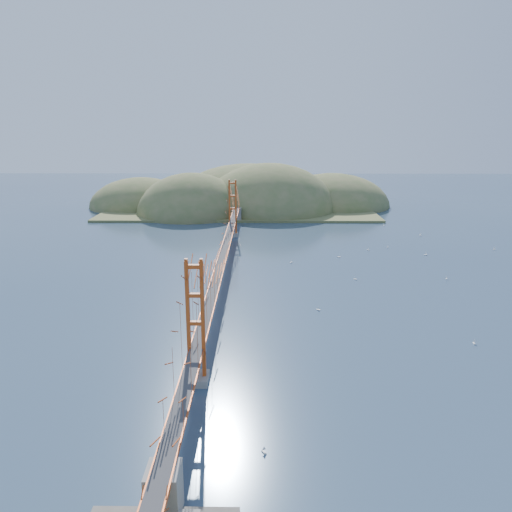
{
  "coord_description": "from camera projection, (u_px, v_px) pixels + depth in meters",
  "views": [
    {
      "loc": [
        5.72,
        -70.89,
        22.98
      ],
      "look_at": [
        5.05,
        0.0,
        3.85
      ],
      "focal_mm": 35.0,
      "sensor_mm": 36.0,
      "label": 1
    }
  ],
  "objects": [
    {
      "name": "bridge",
      "position": [
        222.0,
        235.0,
        72.83
      ],
      "size": [
        2.2,
        94.4,
        12.0
      ],
      "color": "gray",
      "rests_on": "ground"
    },
    {
      "name": "sailboat_1",
      "position": [
        355.0,
        279.0,
        75.04
      ],
      "size": [
        0.57,
        0.57,
        0.6
      ],
      "color": "white",
      "rests_on": "ground"
    },
    {
      "name": "ground",
      "position": [
        222.0,
        281.0,
        74.48
      ],
      "size": [
        320.0,
        320.0,
        0.0
      ],
      "primitive_type": "plane",
      "color": "#304660",
      "rests_on": "ground"
    },
    {
      "name": "sailboat_8",
      "position": [
        426.0,
        254.0,
        88.64
      ],
      "size": [
        0.66,
        0.65,
        0.74
      ],
      "color": "white",
      "rests_on": "ground"
    },
    {
      "name": "sailboat_4",
      "position": [
        388.0,
        247.0,
        94.09
      ],
      "size": [
        0.52,
        0.52,
        0.58
      ],
      "color": "white",
      "rests_on": "ground"
    },
    {
      "name": "sailboat_extra_0",
      "position": [
        421.0,
        235.0,
        104.13
      ],
      "size": [
        0.49,
        0.6,
        0.7
      ],
      "color": "white",
      "rests_on": "ground"
    },
    {
      "name": "sailboat_16",
      "position": [
        368.0,
        250.0,
        92.07
      ],
      "size": [
        0.63,
        0.63,
        0.66
      ],
      "color": "white",
      "rests_on": "ground"
    },
    {
      "name": "sailboat_extra_1",
      "position": [
        474.0,
        343.0,
        53.3
      ],
      "size": [
        0.41,
        0.49,
        0.57
      ],
      "color": "white",
      "rests_on": "ground"
    },
    {
      "name": "sailboat_15",
      "position": [
        384.0,
        225.0,
        114.16
      ],
      "size": [
        0.39,
        0.49,
        0.58
      ],
      "color": "white",
      "rests_on": "ground"
    },
    {
      "name": "far_headlands",
      "position": [
        248.0,
        206.0,
        140.6
      ],
      "size": [
        84.0,
        58.0,
        25.0
      ],
      "color": "olive",
      "rests_on": "ground"
    },
    {
      "name": "sailboat_10",
      "position": [
        264.0,
        451.0,
        35.77
      ],
      "size": [
        0.54,
        0.54,
        0.59
      ],
      "color": "white",
      "rests_on": "ground"
    },
    {
      "name": "sailboat_7",
      "position": [
        339.0,
        256.0,
        87.35
      ],
      "size": [
        0.59,
        0.53,
        0.67
      ],
      "color": "white",
      "rests_on": "ground"
    },
    {
      "name": "sailboat_3",
      "position": [
        291.0,
        262.0,
        84.0
      ],
      "size": [
        0.57,
        0.57,
        0.6
      ],
      "color": "white",
      "rests_on": "ground"
    },
    {
      "name": "sailboat_6",
      "position": [
        318.0,
        309.0,
        62.81
      ],
      "size": [
        0.58,
        0.58,
        0.61
      ],
      "color": "white",
      "rests_on": "ground"
    },
    {
      "name": "sailboat_17",
      "position": [
        494.0,
        249.0,
        92.51
      ],
      "size": [
        0.61,
        0.59,
        0.69
      ],
      "color": "white",
      "rests_on": "ground"
    },
    {
      "name": "sailboat_14",
      "position": [
        446.0,
        278.0,
        75.17
      ],
      "size": [
        0.53,
        0.54,
        0.61
      ],
      "color": "white",
      "rests_on": "ground"
    }
  ]
}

